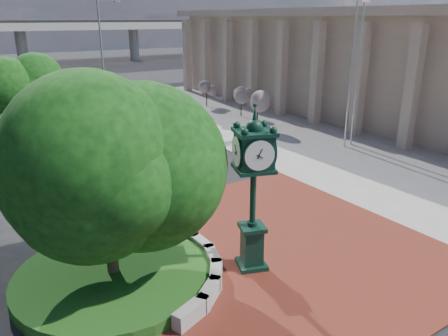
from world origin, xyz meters
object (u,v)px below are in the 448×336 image
street_lamp_near (104,46)px  parked_car (66,88)px  post_clock (253,183)px  flagpole_a (352,65)px  flagpole_b (359,60)px

street_lamp_near → parked_car: bearing=96.8°
post_clock → flagpole_a: size_ratio=0.54×
flagpole_b → flagpole_a: bearing=-172.2°
flagpole_b → street_lamp_near: flagpole_b is taller
post_clock → flagpole_b: bearing=29.8°
parked_car → street_lamp_near: 11.21m
post_clock → street_lamp_near: (5.39, 28.85, 2.52)m
post_clock → street_lamp_near: 29.45m
flagpole_a → parked_car: bearing=107.0°
flagpole_a → flagpole_b: (0.72, 0.10, 0.24)m
parked_car → flagpole_a: size_ratio=0.41×
post_clock → street_lamp_near: street_lamp_near is taller
flagpole_a → street_lamp_near: bearing=111.6°
post_clock → parked_car: 39.19m
flagpole_a → street_lamp_near: 22.30m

